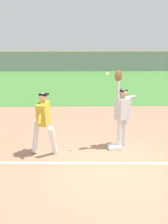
{
  "coord_description": "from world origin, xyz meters",
  "views": [
    {
      "loc": [
        -0.88,
        -6.34,
        3.06
      ],
      "look_at": [
        -0.66,
        1.85,
        1.05
      ],
      "focal_mm": 46.63,
      "sensor_mm": 36.0,
      "label": 1
    }
  ],
  "objects_px": {
    "runner": "(44,119)",
    "parked_car_white": "(142,63)",
    "parked_car_red": "(40,63)",
    "first_base": "(115,147)",
    "parked_car_blue": "(91,63)",
    "fielder": "(122,110)",
    "baseball": "(107,73)"
  },
  "relations": [
    {
      "from": "parked_car_blue",
      "to": "parked_car_white",
      "type": "relative_size",
      "value": 0.96
    },
    {
      "from": "runner",
      "to": "fielder",
      "type": "bearing_deg",
      "value": 25.9
    },
    {
      "from": "first_base",
      "to": "runner",
      "type": "bearing_deg",
      "value": -170.62
    },
    {
      "from": "first_base",
      "to": "parked_car_blue",
      "type": "height_order",
      "value": "parked_car_blue"
    },
    {
      "from": "parked_car_blue",
      "to": "parked_car_white",
      "type": "bearing_deg",
      "value": 3.02
    },
    {
      "from": "parked_car_red",
      "to": "parked_car_white",
      "type": "bearing_deg",
      "value": -3.52
    },
    {
      "from": "first_base",
      "to": "parked_car_white",
      "type": "height_order",
      "value": "parked_car_white"
    },
    {
      "from": "runner",
      "to": "baseball",
      "type": "xyz_separation_m",
      "value": [
        1.73,
        0.21,
        1.21
      ]
    },
    {
      "from": "baseball",
      "to": "first_base",
      "type": "bearing_deg",
      "value": 24.37
    },
    {
      "from": "fielder",
      "to": "parked_car_red",
      "type": "bearing_deg",
      "value": -28.46
    },
    {
      "from": "baseball",
      "to": "parked_car_red",
      "type": "xyz_separation_m",
      "value": [
        -4.83,
        24.47,
        -1.53
      ]
    },
    {
      "from": "parked_car_white",
      "to": "parked_car_blue",
      "type": "bearing_deg",
      "value": 175.83
    },
    {
      "from": "first_base",
      "to": "parked_car_white",
      "type": "xyz_separation_m",
      "value": [
        6.27,
        24.77,
        0.63
      ]
    },
    {
      "from": "fielder",
      "to": "parked_car_red",
      "type": "relative_size",
      "value": 0.5
    },
    {
      "from": "runner",
      "to": "parked_car_white",
      "type": "xyz_separation_m",
      "value": [
        8.28,
        25.1,
        -0.32
      ]
    },
    {
      "from": "parked_car_white",
      "to": "baseball",
      "type": "bearing_deg",
      "value": -111.57
    },
    {
      "from": "parked_car_red",
      "to": "runner",
      "type": "bearing_deg",
      "value": -88.54
    },
    {
      "from": "parked_car_red",
      "to": "parked_car_blue",
      "type": "distance_m",
      "value": 5.64
    },
    {
      "from": "fielder",
      "to": "baseball",
      "type": "bearing_deg",
      "value": 79.34
    },
    {
      "from": "parked_car_blue",
      "to": "parked_car_white",
      "type": "height_order",
      "value": "same"
    },
    {
      "from": "baseball",
      "to": "parked_car_blue",
      "type": "xyz_separation_m",
      "value": [
        0.81,
        24.63,
        -1.53
      ]
    },
    {
      "from": "first_base",
      "to": "parked_car_blue",
      "type": "bearing_deg",
      "value": 88.76
    },
    {
      "from": "parked_car_red",
      "to": "first_base",
      "type": "bearing_deg",
      "value": -83.84
    },
    {
      "from": "fielder",
      "to": "parked_car_blue",
      "type": "relative_size",
      "value": 0.52
    },
    {
      "from": "first_base",
      "to": "fielder",
      "type": "height_order",
      "value": "fielder"
    },
    {
      "from": "fielder",
      "to": "baseball",
      "type": "relative_size",
      "value": 30.81
    },
    {
      "from": "first_base",
      "to": "fielder",
      "type": "relative_size",
      "value": 0.17
    },
    {
      "from": "baseball",
      "to": "parked_car_red",
      "type": "height_order",
      "value": "baseball"
    },
    {
      "from": "runner",
      "to": "baseball",
      "type": "relative_size",
      "value": 23.24
    },
    {
      "from": "runner",
      "to": "parked_car_blue",
      "type": "distance_m",
      "value": 24.97
    },
    {
      "from": "runner",
      "to": "parked_car_white",
      "type": "distance_m",
      "value": 26.44
    },
    {
      "from": "first_base",
      "to": "parked_car_red",
      "type": "distance_m",
      "value": 24.88
    }
  ]
}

